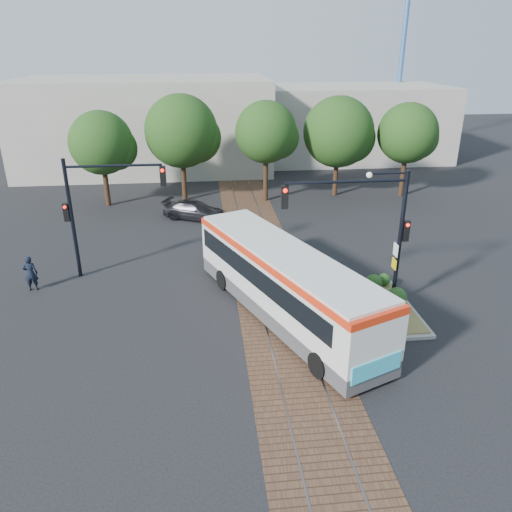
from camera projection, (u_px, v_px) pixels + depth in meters
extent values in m
plane|color=black|center=(277.00, 304.00, 22.65)|extent=(120.00, 120.00, 0.00)
cube|color=brown|center=(266.00, 267.00, 26.30)|extent=(3.60, 40.00, 0.01)
cube|color=slate|center=(252.00, 268.00, 26.22)|extent=(0.06, 40.00, 0.01)
cube|color=slate|center=(280.00, 266.00, 26.37)|extent=(0.06, 40.00, 0.01)
cylinder|color=#382314|center=(106.00, 186.00, 35.69)|extent=(0.36, 0.36, 2.86)
sphere|color=#173811|center=(101.00, 143.00, 34.47)|extent=(4.40, 4.40, 4.40)
cylinder|color=#382314|center=(184.00, 179.00, 36.92)|extent=(0.36, 0.36, 3.12)
sphere|color=#173811|center=(181.00, 131.00, 35.53)|extent=(5.20, 5.20, 5.20)
cylinder|color=#382314|center=(266.00, 178.00, 36.74)|extent=(0.36, 0.36, 3.39)
sphere|color=#173811|center=(266.00, 132.00, 35.41)|extent=(4.40, 4.40, 4.40)
cylinder|color=#382314|center=(336.00, 177.00, 38.12)|extent=(0.36, 0.36, 2.86)
sphere|color=#173811|center=(338.00, 132.00, 36.78)|extent=(5.20, 5.20, 5.20)
cylinder|color=#382314|center=(403.00, 176.00, 37.84)|extent=(0.36, 0.36, 3.12)
sphere|color=#173811|center=(408.00, 133.00, 36.56)|extent=(4.40, 4.40, 4.40)
cube|color=#ADA899|center=(147.00, 124.00, 45.83)|extent=(22.00, 12.00, 8.00)
cube|color=#ADA899|center=(352.00, 123.00, 49.85)|extent=(18.00, 10.00, 7.00)
cylinder|color=#3F72B2|center=(401.00, 62.00, 51.92)|extent=(0.50, 0.50, 18.00)
cube|color=#414144|center=(284.00, 306.00, 21.38)|extent=(6.70, 11.61, 0.68)
cube|color=silver|center=(284.00, 280.00, 20.88)|extent=(6.72, 11.62, 1.83)
cube|color=black|center=(281.00, 271.00, 21.00)|extent=(6.32, 10.57, 0.87)
cube|color=red|center=(285.00, 256.00, 20.46)|extent=(6.75, 11.63, 0.29)
cube|color=silver|center=(285.00, 252.00, 20.39)|extent=(6.50, 11.23, 0.14)
cube|color=black|center=(377.00, 336.00, 16.20)|extent=(1.47, 0.70, 0.87)
cube|color=#33AFCC|center=(377.00, 368.00, 16.52)|extent=(1.98, 0.87, 0.68)
cube|color=orange|center=(322.00, 294.00, 20.89)|extent=(1.73, 4.03, 1.06)
cylinder|color=black|center=(319.00, 365.00, 17.57)|extent=(0.68, 1.02, 0.96)
cylinder|color=black|center=(368.00, 347.00, 18.56)|extent=(0.68, 1.02, 0.96)
cylinder|color=black|center=(224.00, 280.00, 23.85)|extent=(0.68, 1.02, 0.96)
cylinder|color=black|center=(264.00, 270.00, 24.84)|extent=(0.68, 1.02, 0.96)
cube|color=gray|center=(387.00, 307.00, 22.19)|extent=(2.20, 5.20, 0.15)
cube|color=olive|center=(387.00, 305.00, 22.14)|extent=(1.90, 4.80, 0.08)
sphere|color=#1E4719|center=(392.00, 316.00, 20.49)|extent=(0.70, 0.70, 0.70)
sphere|color=#1E4719|center=(397.00, 297.00, 21.80)|extent=(0.90, 0.90, 0.90)
sphere|color=#1E4719|center=(374.00, 283.00, 23.23)|extent=(0.80, 0.80, 0.80)
sphere|color=#1E4719|center=(384.00, 279.00, 23.79)|extent=(0.60, 0.60, 0.60)
cylinder|color=black|center=(400.00, 240.00, 21.16)|extent=(0.18, 0.18, 6.00)
cylinder|color=black|center=(347.00, 182.00, 19.88)|extent=(5.00, 0.12, 0.12)
cube|color=black|center=(285.00, 197.00, 19.85)|extent=(0.28, 0.22, 0.95)
sphere|color=#FF190C|center=(285.00, 191.00, 19.60)|extent=(0.18, 0.18, 0.18)
cube|color=black|center=(406.00, 231.00, 21.02)|extent=(0.26, 0.20, 0.90)
sphere|color=#FF190C|center=(408.00, 225.00, 20.78)|extent=(0.16, 0.16, 0.16)
cube|color=white|center=(396.00, 250.00, 21.19)|extent=(0.04, 0.45, 0.55)
cube|color=yellow|center=(394.00, 264.00, 21.45)|extent=(0.04, 0.45, 0.45)
cylinder|color=black|center=(389.00, 173.00, 19.93)|extent=(1.60, 0.08, 0.08)
sphere|color=silver|center=(369.00, 175.00, 19.87)|extent=(0.24, 0.24, 0.24)
cylinder|color=black|center=(72.00, 220.00, 24.17)|extent=(0.18, 0.18, 6.00)
cylinder|color=black|center=(114.00, 166.00, 23.36)|extent=(4.50, 0.12, 0.12)
cube|color=black|center=(163.00, 176.00, 23.80)|extent=(0.28, 0.22, 0.95)
sphere|color=#FF190C|center=(162.00, 171.00, 23.56)|extent=(0.18, 0.18, 0.18)
cube|color=black|center=(66.00, 212.00, 23.99)|extent=(0.26, 0.20, 0.90)
sphere|color=#FF190C|center=(65.00, 207.00, 23.75)|extent=(0.16, 0.16, 0.16)
imported|color=black|center=(31.00, 273.00, 23.58)|extent=(0.67, 0.46, 1.75)
imported|color=black|center=(194.00, 210.00, 33.25)|extent=(4.54, 3.29, 1.22)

